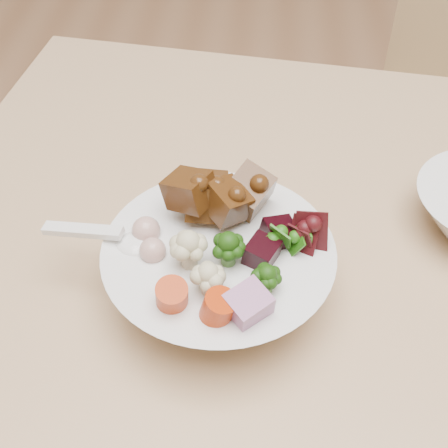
% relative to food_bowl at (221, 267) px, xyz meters
% --- Properties ---
extents(food_bowl, '(0.20, 0.20, 0.11)m').
position_rel_food_bowl_xyz_m(food_bowl, '(0.00, 0.00, 0.00)').
color(food_bowl, white).
rests_on(food_bowl, dining_table).
extents(soup_spoon, '(0.11, 0.04, 0.02)m').
position_rel_food_bowl_xyz_m(soup_spoon, '(-0.08, 0.00, 0.02)').
color(soup_spoon, white).
rests_on(soup_spoon, food_bowl).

